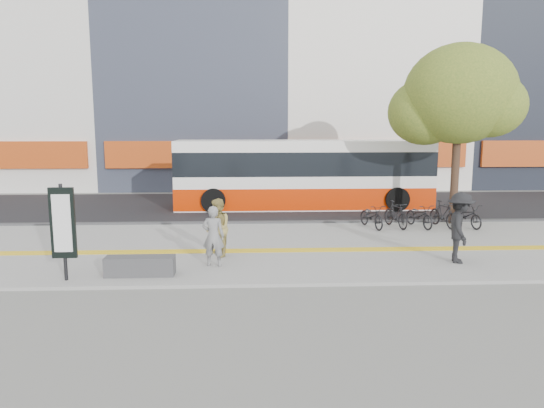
{
  "coord_description": "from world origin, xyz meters",
  "views": [
    {
      "loc": [
        -0.03,
        -12.79,
        3.58
      ],
      "look_at": [
        0.63,
        2.0,
        1.24
      ],
      "focal_mm": 33.52,
      "sensor_mm": 36.0,
      "label": 1
    }
  ],
  "objects_px": {
    "pedestrian_tan": "(218,228)",
    "pedestrian_dark": "(460,228)",
    "bench": "(140,266)",
    "street_tree": "(457,97)",
    "seated_woman": "(213,236)",
    "bus": "(303,176)",
    "signboard": "(63,224)"
  },
  "relations": [
    {
      "from": "bench",
      "to": "street_tree",
      "type": "bearing_deg",
      "value": 31.62
    },
    {
      "from": "pedestrian_tan",
      "to": "bus",
      "type": "bearing_deg",
      "value": 141.82
    },
    {
      "from": "street_tree",
      "to": "seated_woman",
      "type": "xyz_separation_m",
      "value": [
        -8.12,
        -5.28,
        -3.68
      ]
    },
    {
      "from": "seated_woman",
      "to": "pedestrian_dark",
      "type": "height_order",
      "value": "pedestrian_dark"
    },
    {
      "from": "street_tree",
      "to": "bench",
      "type": "bearing_deg",
      "value": -148.38
    },
    {
      "from": "bus",
      "to": "pedestrian_tan",
      "type": "distance_m",
      "value": 8.66
    },
    {
      "from": "bench",
      "to": "pedestrian_tan",
      "type": "distance_m",
      "value": 2.44
    },
    {
      "from": "street_tree",
      "to": "pedestrian_dark",
      "type": "distance_m",
      "value": 6.59
    },
    {
      "from": "pedestrian_dark",
      "to": "street_tree",
      "type": "bearing_deg",
      "value": -4.93
    },
    {
      "from": "bus",
      "to": "street_tree",
      "type": "bearing_deg",
      "value": -36.7
    },
    {
      "from": "street_tree",
      "to": "bus",
      "type": "relative_size",
      "value": 0.59
    },
    {
      "from": "bench",
      "to": "signboard",
      "type": "bearing_deg",
      "value": -169.19
    },
    {
      "from": "signboard",
      "to": "bus",
      "type": "height_order",
      "value": "bus"
    },
    {
      "from": "bench",
      "to": "pedestrian_tan",
      "type": "xyz_separation_m",
      "value": [
        1.72,
        1.64,
        0.55
      ]
    },
    {
      "from": "seated_woman",
      "to": "pedestrian_dark",
      "type": "distance_m",
      "value": 6.24
    },
    {
      "from": "bench",
      "to": "street_tree",
      "type": "relative_size",
      "value": 0.25
    },
    {
      "from": "pedestrian_tan",
      "to": "pedestrian_dark",
      "type": "distance_m",
      "value": 6.24
    },
    {
      "from": "street_tree",
      "to": "seated_woman",
      "type": "distance_m",
      "value": 10.36
    },
    {
      "from": "pedestrian_tan",
      "to": "pedestrian_dark",
      "type": "relative_size",
      "value": 0.86
    },
    {
      "from": "seated_woman",
      "to": "pedestrian_tan",
      "type": "height_order",
      "value": "pedestrian_tan"
    },
    {
      "from": "bus",
      "to": "pedestrian_dark",
      "type": "bearing_deg",
      "value": -71.1
    },
    {
      "from": "signboard",
      "to": "pedestrian_dark",
      "type": "distance_m",
      "value": 9.57
    },
    {
      "from": "bench",
      "to": "signboard",
      "type": "height_order",
      "value": "signboard"
    },
    {
      "from": "pedestrian_tan",
      "to": "bench",
      "type": "bearing_deg",
      "value": -63.27
    },
    {
      "from": "bus",
      "to": "seated_woman",
      "type": "height_order",
      "value": "bus"
    },
    {
      "from": "street_tree",
      "to": "pedestrian_tan",
      "type": "height_order",
      "value": "street_tree"
    },
    {
      "from": "bench",
      "to": "street_tree",
      "type": "xyz_separation_m",
      "value": [
        9.78,
        6.02,
        4.21
      ]
    },
    {
      "from": "street_tree",
      "to": "pedestrian_tan",
      "type": "relative_size",
      "value": 4.05
    },
    {
      "from": "signboard",
      "to": "bus",
      "type": "distance_m",
      "value": 11.9
    },
    {
      "from": "street_tree",
      "to": "seated_woman",
      "type": "bearing_deg",
      "value": -146.94
    },
    {
      "from": "bench",
      "to": "pedestrian_dark",
      "type": "height_order",
      "value": "pedestrian_dark"
    },
    {
      "from": "bus",
      "to": "pedestrian_tan",
      "type": "xyz_separation_m",
      "value": [
        -3.13,
        -8.06,
        -0.54
      ]
    }
  ]
}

